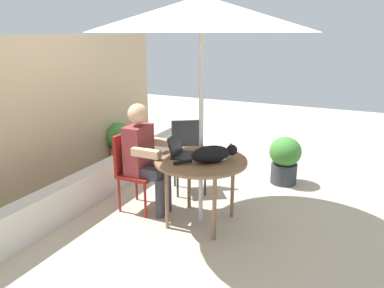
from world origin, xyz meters
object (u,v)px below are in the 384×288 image
person_seated (144,153)px  laptop (180,150)px  cat (213,154)px  potted_plant_by_chair (285,159)px  chair_occupied (133,165)px  potted_plant_near_fence (120,141)px  patio_umbrella (202,14)px  patio_table (201,165)px  chair_empty (188,150)px

person_seated → laptop: person_seated is taller
cat → potted_plant_by_chair: 1.60m
chair_occupied → person_seated: bearing=-90.0°
person_seated → potted_plant_near_fence: 1.82m
patio_umbrella → cat: patio_umbrella is taller
cat → laptop: bearing=84.9°
laptop → potted_plant_near_fence: laptop is taller
chair_occupied → laptop: size_ratio=2.65×
patio_table → person_seated: person_seated is taller
person_seated → potted_plant_by_chair: (1.45, -1.24, -0.34)m
patio_table → cat: 0.20m
patio_table → patio_umbrella: 1.45m
patio_umbrella → potted_plant_by_chair: (1.45, -0.57, -1.75)m
chair_empty → person_seated: 0.79m
chair_occupied → laptop: (0.01, -0.59, 0.26)m
patio_umbrella → cat: (-0.02, -0.14, -1.30)m
patio_table → potted_plant_near_fence: 2.33m
chair_occupied → person_seated: person_seated is taller
chair_empty → cat: 1.05m
patio_table → patio_umbrella: (0.00, 0.00, 1.45)m
chair_occupied → laptop: laptop is taller
laptop → potted_plant_by_chair: bearing=-29.4°
chair_occupied → chair_empty: 0.82m
patio_table → chair_occupied: bearing=90.0°
patio_table → chair_empty: bearing=34.0°
patio_umbrella → laptop: (0.01, 0.24, -1.32)m
chair_empty → laptop: (-0.74, -0.26, 0.26)m
laptop → patio_table: bearing=-92.9°
person_seated → potted_plant_by_chair: size_ratio=1.92×
person_seated → cat: (-0.02, -0.82, 0.11)m
patio_umbrella → potted_plant_near_fence: bearing=57.2°
laptop → patio_umbrella: bearing=-92.9°
chair_empty → cat: (-0.78, -0.65, 0.28)m
chair_empty → cat: same height
laptop → potted_plant_by_chair: laptop is taller
patio_table → potted_plant_by_chair: (1.45, -0.57, -0.30)m
patio_umbrella → laptop: bearing=87.1°
patio_umbrella → cat: 1.31m
potted_plant_by_chair → patio_table: bearing=158.7°
chair_occupied → potted_plant_near_fence: (1.25, 1.11, -0.19)m
person_seated → laptop: bearing=-88.3°
potted_plant_near_fence → chair_occupied: bearing=-138.5°
chair_occupied → patio_table: bearing=-90.0°
chair_empty → laptop: size_ratio=2.65×
chair_empty → potted_plant_near_fence: bearing=70.8°
cat → person_seated: bearing=88.5°
patio_umbrella → potted_plant_near_fence: 2.91m
patio_umbrella → chair_empty: bearing=34.0°
patio_table → patio_umbrella: patio_umbrella is taller
laptop → cat: (-0.03, -0.38, 0.02)m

